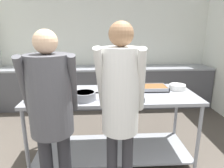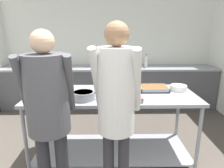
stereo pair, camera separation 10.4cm
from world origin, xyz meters
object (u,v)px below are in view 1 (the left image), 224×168
guest_serving_right (51,105)px  water_bottle (142,61)px  sauce_pan (85,96)px  serving_tray_roast (153,88)px  serving_tray_greens (123,96)px  plate_stack (177,87)px  guest_serving_left (120,100)px  serving_tray_vegetables (47,97)px

guest_serving_right → water_bottle: 2.95m
sauce_pan → serving_tray_roast: 0.97m
serving_tray_greens → plate_stack: plate_stack is taller
guest_serving_left → guest_serving_right: 0.64m
sauce_pan → water_bottle: 2.39m
serving_tray_roast → guest_serving_left: bearing=-120.6°
serving_tray_greens → guest_serving_right: size_ratio=0.26×
serving_tray_roast → water_bottle: water_bottle is taller
guest_serving_left → guest_serving_right: (-0.63, 0.07, -0.06)m
serving_tray_vegetables → guest_serving_right: guest_serving_right is taller
serving_tray_vegetables → plate_stack: plate_stack is taller
sauce_pan → guest_serving_right: bearing=-118.6°
guest_serving_right → guest_serving_left: bearing=-6.1°
water_bottle → serving_tray_vegetables: bearing=-127.8°
serving_tray_vegetables → water_bottle: 2.58m
guest_serving_right → water_bottle: size_ratio=5.85×
plate_stack → water_bottle: water_bottle is taller
guest_serving_left → serving_tray_greens: bearing=80.7°
serving_tray_vegetables → guest_serving_left: bearing=-37.7°
plate_stack → guest_serving_left: guest_serving_left is taller
serving_tray_vegetables → sauce_pan: bearing=-8.7°
serving_tray_greens → water_bottle: water_bottle is taller
serving_tray_greens → serving_tray_roast: 0.56m
sauce_pan → guest_serving_left: bearing=-57.2°
sauce_pan → serving_tray_roast: size_ratio=1.06×
sauce_pan → serving_tray_greens: bearing=2.4°
serving_tray_greens → serving_tray_vegetables: bearing=176.8°
plate_stack → water_bottle: 1.77m
guest_serving_left → water_bottle: bearing=74.1°
serving_tray_greens → guest_serving_left: 0.61m
plate_stack → water_bottle: size_ratio=0.77×
guest_serving_left → serving_tray_vegetables: bearing=142.3°
serving_tray_roast → plate_stack: bearing=-2.2°
serving_tray_greens → guest_serving_left: (-0.10, -0.58, 0.17)m
guest_serving_left → guest_serving_right: bearing=173.9°
sauce_pan → guest_serving_right: 0.57m
sauce_pan → serving_tray_greens: (0.46, 0.02, -0.03)m
sauce_pan → serving_tray_roast: bearing=21.4°
plate_stack → guest_serving_right: bearing=-151.0°
serving_tray_greens → guest_serving_right: 0.90m
sauce_pan → plate_stack: size_ratio=1.75×
serving_tray_roast → guest_serving_right: size_ratio=0.22×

